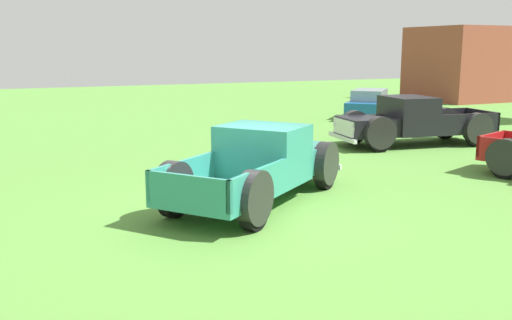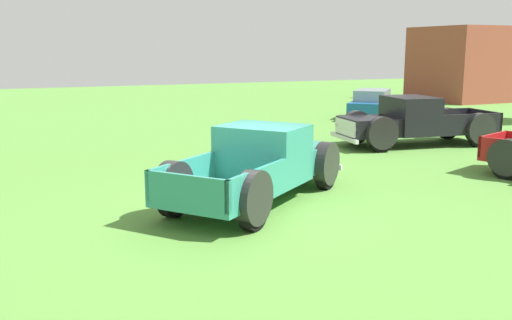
{
  "view_description": "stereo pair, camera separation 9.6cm",
  "coord_description": "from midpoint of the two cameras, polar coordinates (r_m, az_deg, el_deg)",
  "views": [
    {
      "loc": [
        10.19,
        -4.39,
        3.19
      ],
      "look_at": [
        -0.45,
        0.57,
        0.9
      ],
      "focal_mm": 40.29,
      "sensor_mm": 36.0,
      "label": 1
    },
    {
      "loc": [
        10.23,
        -4.3,
        3.19
      ],
      "look_at": [
        -0.45,
        0.57,
        0.9
      ],
      "focal_mm": 40.29,
      "sensor_mm": 36.0,
      "label": 2
    }
  ],
  "objects": [
    {
      "name": "ground_plane",
      "position": [
        11.55,
        -1.41,
        -5.0
      ],
      "size": [
        80.0,
        80.0,
        0.0
      ],
      "primitive_type": "plane",
      "color": "#548C38"
    },
    {
      "name": "pickup_truck_foreground",
      "position": [
        12.31,
        1.06,
        -0.35
      ],
      "size": [
        4.6,
        5.25,
        1.59
      ],
      "color": "#2D8475",
      "rests_on": "ground_plane"
    },
    {
      "name": "pickup_truck_behind_right",
      "position": [
        19.69,
        14.97,
        3.62
      ],
      "size": [
        2.75,
        5.55,
        1.63
      ],
      "color": "black",
      "rests_on": "ground_plane"
    },
    {
      "name": "sedan_distant_b",
      "position": [
        27.25,
        11.58,
        5.55
      ],
      "size": [
        3.96,
        3.95,
        1.33
      ],
      "color": "#195699",
      "rests_on": "ground_plane"
    },
    {
      "name": "brick_pavilion",
      "position": [
        38.16,
        19.94,
        8.95
      ],
      "size": [
        5.2,
        4.82,
        4.49
      ],
      "color": "brown",
      "rests_on": "ground_plane"
    }
  ]
}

